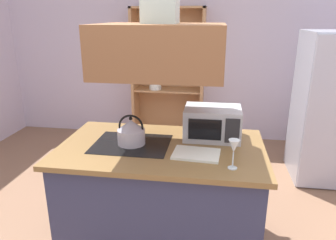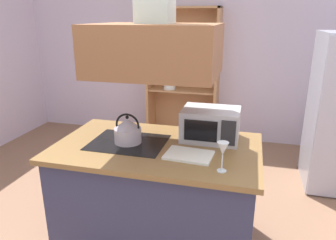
# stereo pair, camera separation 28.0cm
# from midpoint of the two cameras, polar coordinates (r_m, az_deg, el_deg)

# --- Properties ---
(wall_back) EXTENTS (6.00, 0.12, 2.70)m
(wall_back) POSITION_cam_midpoint_polar(r_m,az_deg,el_deg) (4.97, 3.03, 12.16)
(wall_back) COLOR silver
(wall_back) RESTS_ON ground
(kitchen_island) EXTENTS (1.61, 0.97, 0.90)m
(kitchen_island) POSITION_cam_midpoint_polar(r_m,az_deg,el_deg) (2.72, -4.17, -13.39)
(kitchen_island) COLOR #333655
(kitchen_island) RESTS_ON ground
(range_hood) EXTENTS (0.90, 0.70, 1.24)m
(range_hood) POSITION_cam_midpoint_polar(r_m,az_deg,el_deg) (2.32, -4.93, 15.18)
(range_hood) COLOR brown
(dish_cabinet) EXTENTS (1.06, 0.40, 2.00)m
(dish_cabinet) POSITION_cam_midpoint_polar(r_m,az_deg,el_deg) (4.88, -1.55, 6.56)
(dish_cabinet) COLOR tan
(dish_cabinet) RESTS_ON ground
(kettle) EXTENTS (0.22, 0.22, 0.24)m
(kettle) POSITION_cam_midpoint_polar(r_m,az_deg,el_deg) (2.54, -9.78, -2.20)
(kettle) COLOR #C1B7C0
(kettle) RESTS_ON kitchen_island
(cutting_board) EXTENTS (0.36, 0.27, 0.02)m
(cutting_board) POSITION_cam_midpoint_polar(r_m,az_deg,el_deg) (2.34, 1.68, -6.18)
(cutting_board) COLOR white
(cutting_board) RESTS_ON kitchen_island
(microwave) EXTENTS (0.46, 0.35, 0.26)m
(microwave) POSITION_cam_midpoint_polar(r_m,az_deg,el_deg) (2.64, 4.97, -0.57)
(microwave) COLOR #B7BABF
(microwave) RESTS_ON kitchen_island
(wine_glass_on_counter) EXTENTS (0.08, 0.08, 0.21)m
(wine_glass_on_counter) POSITION_cam_midpoint_polar(r_m,az_deg,el_deg) (2.11, 8.03, -4.98)
(wine_glass_on_counter) COLOR silver
(wine_glass_on_counter) RESTS_ON kitchen_island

